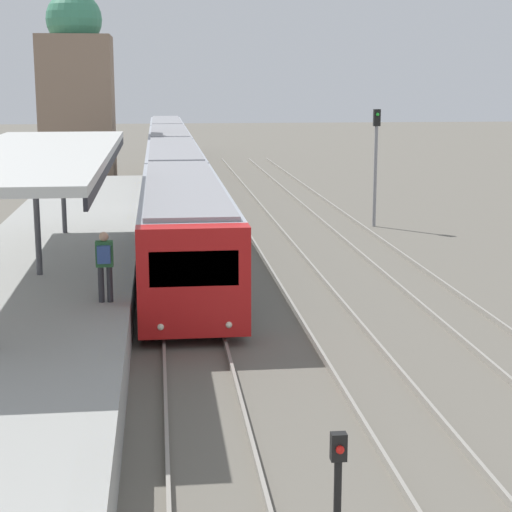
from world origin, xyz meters
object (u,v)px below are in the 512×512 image
Objects in this scene: train_near at (171,160)px; signal_post_near at (338,485)px; signal_mast_far at (376,153)px; person_on_platform at (105,261)px.

signal_post_near is (1.40, -39.82, -0.52)m from train_near.
train_near is at bearing 120.44° from signal_mast_far.
signal_post_near is at bearing -87.99° from train_near.
train_near is at bearing 86.10° from person_on_platform.
person_on_platform is at bearing -123.56° from signal_mast_far.
signal_post_near is at bearing -70.77° from person_on_platform.
signal_mast_far is at bearing 56.44° from person_on_platform.
signal_post_near is 26.58m from signal_mast_far.
signal_mast_far is (6.98, 25.57, 1.99)m from signal_post_near.
person_on_platform is at bearing 109.23° from signal_post_near.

